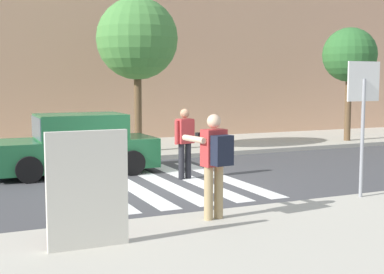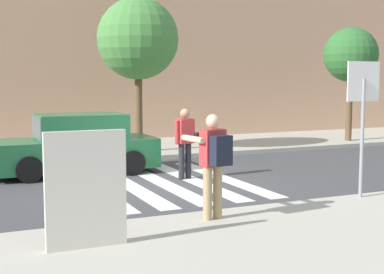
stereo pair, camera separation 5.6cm
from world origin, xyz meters
name	(u,v)px [view 1 (the left image)]	position (x,y,z in m)	size (l,w,h in m)	color
ground_plane	(165,184)	(0.00, 0.00, 0.00)	(120.00, 120.00, 0.00)	#424244
sidewalk_near	(342,264)	(0.00, -6.20, 0.07)	(60.00, 6.00, 0.14)	#B2AD9E
sidewalk_far	(100,151)	(0.00, 6.00, 0.07)	(60.00, 4.80, 0.14)	#B2AD9E
building_facade_far	(70,50)	(0.00, 10.40, 3.65)	(56.00, 4.00, 7.30)	tan
crosswalk_stripe_0	(95,188)	(-1.60, 0.20, 0.00)	(0.44, 5.20, 0.01)	silver
crosswalk_stripe_1	(130,185)	(-0.80, 0.20, 0.00)	(0.44, 5.20, 0.01)	silver
crosswalk_stripe_2	(162,183)	(0.00, 0.20, 0.00)	(0.44, 5.20, 0.01)	silver
crosswalk_stripe_3	(193,180)	(0.80, 0.20, 0.00)	(0.44, 5.20, 0.01)	silver
crosswalk_stripe_4	(222,177)	(1.60, 0.20, 0.00)	(0.44, 5.20, 0.01)	silver
stop_sign	(363,99)	(2.76, -3.42, 2.06)	(0.76, 0.08, 2.63)	gray
photographer_with_backpack	(215,157)	(-0.61, -3.78, 1.17)	(0.66, 0.90, 1.72)	tan
pedestrian_crossing	(185,139)	(0.70, 0.44, 0.97)	(0.57, 0.32, 1.72)	#232328
parked_car_green	(77,146)	(-1.55, 2.30, 0.73)	(4.10, 1.92, 1.55)	#236B3D
street_tree_center	(137,39)	(0.96, 4.78, 3.70)	(2.57, 2.57, 4.86)	brown
street_tree_east	(350,56)	(9.20, 4.52, 3.33)	(2.02, 2.02, 4.24)	brown
advertising_board	(88,190)	(-2.85, -4.40, 0.94)	(1.10, 0.11, 1.60)	beige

